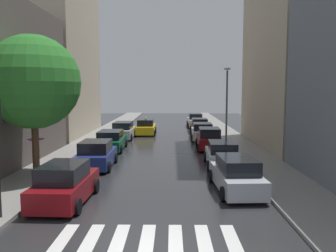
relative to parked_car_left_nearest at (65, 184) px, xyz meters
name	(u,v)px	position (x,y,z in m)	size (l,w,h in m)	color
ground_plane	(164,139)	(3.70, 19.35, -0.82)	(28.00, 72.00, 0.04)	#29292C
sidewalk_left	(97,138)	(-2.80, 19.35, -0.73)	(3.00, 72.00, 0.15)	gray
sidewalk_right	(230,138)	(10.20, 19.35, -0.73)	(3.00, 72.00, 0.15)	gray
crosswalk_stripes	(147,238)	(3.70, -3.48, -0.80)	(5.85, 2.20, 0.01)	silver
building_left_mid	(56,24)	(-7.30, 22.01, 10.57)	(6.00, 13.49, 22.75)	#B2A38C
building_right_mid	(298,0)	(14.70, 15.00, 11.15)	(6.00, 13.63, 23.91)	#B2A38C
parked_car_left_nearest	(65,184)	(0.00, 0.00, 0.00)	(2.17, 4.38, 1.72)	maroon
parked_car_left_second	(96,155)	(-0.13, 6.70, -0.02)	(2.18, 4.18, 1.67)	navy
parked_car_left_third	(111,141)	(-0.30, 12.86, -0.06)	(2.18, 4.74, 1.57)	#0C4C2D
parked_car_left_fourth	(123,131)	(-0.21, 19.42, -0.03)	(2.18, 4.73, 1.64)	#B2B7BF
parked_car_right_nearest	(236,175)	(7.52, 1.83, -0.03)	(2.20, 4.83, 1.64)	#B2B7BF
parked_car_right_second	(222,155)	(7.61, 7.07, -0.06)	(2.13, 4.28, 1.57)	silver
parked_car_right_third	(209,139)	(7.49, 13.39, 0.00)	(2.12, 4.28, 1.73)	maroon
parked_car_right_fourth	(202,132)	(7.40, 18.63, -0.05)	(2.26, 4.45, 1.61)	silver
parked_car_right_fifth	(199,126)	(7.56, 23.98, -0.05)	(2.14, 4.19, 1.60)	brown
parked_car_right_sixth	(195,121)	(7.49, 30.02, 0.01)	(2.01, 4.77, 1.75)	silver
taxi_midroad	(146,127)	(1.76, 22.55, -0.04)	(2.07, 4.52, 1.81)	yellow
pedestrian_foreground	(36,148)	(-3.19, 5.18, 0.67)	(0.96, 0.96, 1.83)	gray
street_tree_left	(33,82)	(-2.83, 4.19, 4.35)	(4.97, 4.97, 7.49)	#513823
lamp_post_right	(227,99)	(9.25, 15.98, 3.12)	(0.60, 0.28, 6.50)	#595B60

